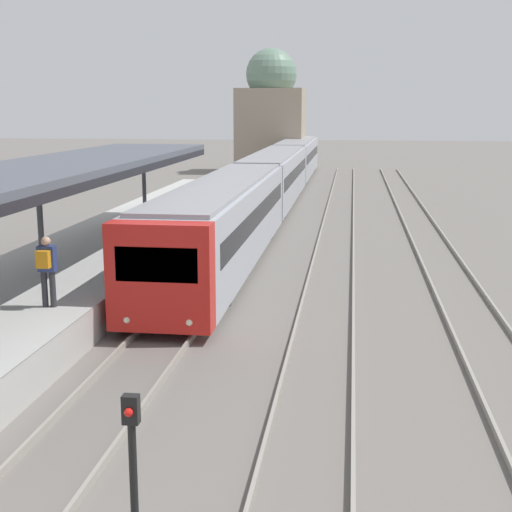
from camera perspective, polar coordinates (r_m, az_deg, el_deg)
name	(u,v)px	position (r m, az deg, el deg)	size (l,w,h in m)	color
platform_canopy	(39,171)	(20.13, -16.99, 6.51)	(4.00, 24.76, 3.01)	#4C515B
person_on_platform	(47,266)	(17.10, -16.41, -0.76)	(0.40, 0.40, 1.66)	#2D2D33
train_near	(274,176)	(41.05, 1.46, 6.42)	(2.53, 50.09, 2.98)	red
signal_post_near	(133,459)	(9.10, -9.84, -15.70)	(0.20, 0.21, 2.12)	black
distant_domed_building	(271,116)	(62.46, 1.22, 11.14)	(5.64, 5.64, 10.45)	gray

